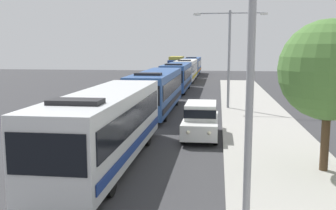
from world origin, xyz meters
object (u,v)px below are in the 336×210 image
(bus_second_in_line, at_px, (157,90))
(bus_lead, at_px, (107,124))
(box_truck_oncoming, at_px, (176,64))
(roadside_tree, at_px, (329,70))
(streetlamp_near, at_px, (252,23))
(streetlamp_mid, at_px, (229,48))
(bus_rear, at_px, (193,65))
(white_suv, at_px, (201,119))
(bus_middle, at_px, (177,76))
(bus_fourth_in_line, at_px, (187,69))

(bus_second_in_line, bearing_deg, bus_lead, -90.00)
(box_truck_oncoming, xyz_separation_m, roadside_tree, (12.03, -57.30, 2.33))
(streetlamp_near, xyz_separation_m, streetlamp_mid, (0.00, 20.73, -0.68))
(streetlamp_mid, bearing_deg, bus_second_in_line, -162.07)
(bus_lead, bearing_deg, bus_rear, 90.00)
(box_truck_oncoming, bearing_deg, white_suv, -82.29)
(streetlamp_near, bearing_deg, bus_middle, 99.26)
(bus_lead, bearing_deg, bus_middle, 90.00)
(bus_rear, relative_size, roadside_tree, 2.02)
(streetlamp_near, bearing_deg, streetlamp_mid, 90.00)
(bus_lead, relative_size, bus_middle, 1.08)
(bus_second_in_line, height_order, roadside_tree, roadside_tree)
(bus_lead, xyz_separation_m, bus_second_in_line, (0.00, 13.45, 0.00))
(bus_fourth_in_line, height_order, roadside_tree, roadside_tree)
(bus_second_in_line, xyz_separation_m, streetlamp_mid, (5.40, 1.75, 3.10))
(bus_lead, xyz_separation_m, bus_fourth_in_line, (0.00, 40.75, 0.00))
(bus_rear, bearing_deg, bus_lead, -90.00)
(white_suv, bearing_deg, streetlamp_near, -81.10)
(bus_fourth_in_line, bearing_deg, streetlamp_mid, -78.07)
(bus_second_in_line, height_order, box_truck_oncoming, bus_second_in_line)
(bus_second_in_line, xyz_separation_m, box_truck_oncoming, (-3.30, 43.59, 0.01))
(bus_second_in_line, relative_size, streetlamp_mid, 1.65)
(bus_lead, xyz_separation_m, white_suv, (3.70, 5.33, -0.66))
(roadside_tree, bearing_deg, white_suv, 132.03)
(bus_rear, relative_size, streetlamp_near, 1.35)
(bus_second_in_line, bearing_deg, roadside_tree, -57.51)
(white_suv, xyz_separation_m, streetlamp_near, (1.70, -10.85, 4.44))
(roadside_tree, bearing_deg, streetlamp_mid, 102.16)
(bus_rear, xyz_separation_m, white_suv, (3.70, -48.74, -0.66))
(bus_rear, bearing_deg, streetlamp_mid, -82.09)
(bus_second_in_line, distance_m, bus_rear, 40.61)
(bus_lead, distance_m, streetlamp_mid, 16.43)
(white_suv, bearing_deg, bus_lead, -124.76)
(bus_lead, height_order, white_suv, bus_lead)
(bus_lead, distance_m, bus_second_in_line, 13.45)
(bus_middle, distance_m, streetlamp_near, 33.75)
(bus_lead, height_order, streetlamp_mid, streetlamp_mid)
(bus_fourth_in_line, bearing_deg, box_truck_oncoming, 101.45)
(white_suv, bearing_deg, bus_rear, 94.34)
(bus_second_in_line, relative_size, roadside_tree, 2.14)
(bus_fourth_in_line, distance_m, streetlamp_mid, 26.30)
(bus_rear, relative_size, box_truck_oncoming, 1.61)
(bus_middle, relative_size, roadside_tree, 1.86)
(bus_second_in_line, distance_m, box_truck_oncoming, 43.72)
(bus_middle, bearing_deg, box_truck_oncoming, 96.39)
(bus_lead, xyz_separation_m, box_truck_oncoming, (-3.30, 57.05, 0.01))
(streetlamp_near, relative_size, streetlamp_mid, 1.16)
(box_truck_oncoming, height_order, streetlamp_mid, streetlamp_mid)
(roadside_tree, bearing_deg, bus_lead, 178.36)
(bus_lead, relative_size, streetlamp_near, 1.34)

